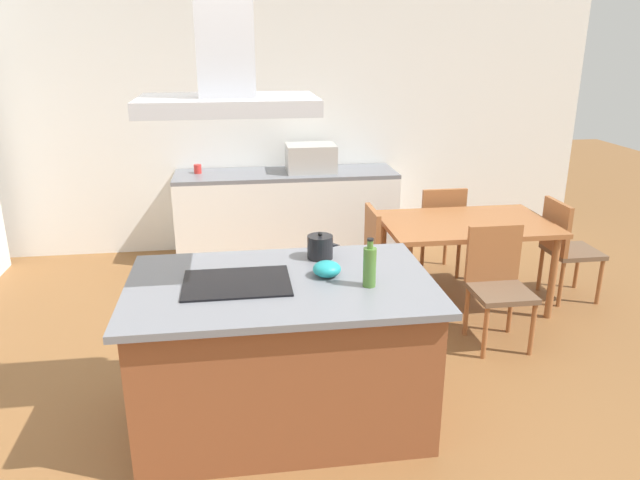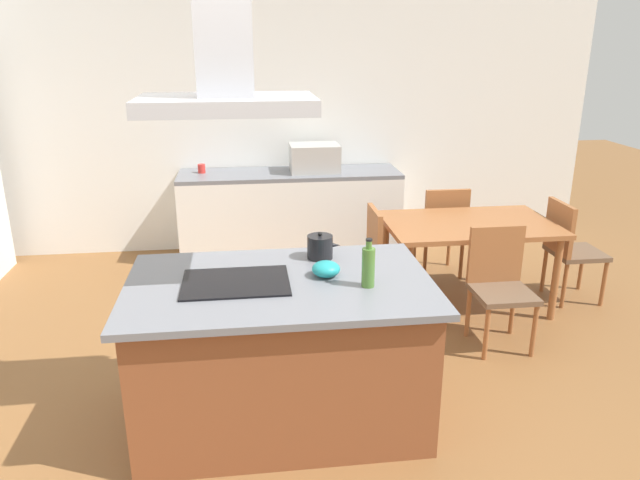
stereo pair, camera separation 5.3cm
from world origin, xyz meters
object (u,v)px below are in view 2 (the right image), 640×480
(chair_facing_island, at_px, (499,279))
(chair_facing_back_wall, at_px, (442,226))
(chair_at_left_end, at_px, (361,254))
(coffee_mug_red, at_px, (202,169))
(olive_oil_bottle, at_px, (368,266))
(countertop_microwave, at_px, (314,158))
(cooktop, at_px, (236,282))
(range_hood, at_px, (225,61))
(mixing_bowl, at_px, (326,269))
(chair_at_right_end, at_px, (569,245))
(dining_table, at_px, (469,232))
(tea_kettle, at_px, (320,247))

(chair_facing_island, bearing_deg, chair_facing_back_wall, 90.00)
(chair_at_left_end, bearing_deg, coffee_mug_red, 131.82)
(chair_at_left_end, bearing_deg, olive_oil_bottle, -100.09)
(countertop_microwave, xyz_separation_m, coffee_mug_red, (-1.15, 0.08, -0.09))
(chair_at_left_end, bearing_deg, cooktop, -125.23)
(olive_oil_bottle, relative_size, countertop_microwave, 0.56)
(chair_facing_back_wall, distance_m, range_hood, 3.26)
(chair_facing_back_wall, bearing_deg, coffee_mug_red, 159.28)
(cooktop, distance_m, mixing_bowl, 0.52)
(olive_oil_bottle, bearing_deg, chair_at_left_end, 79.91)
(chair_at_right_end, bearing_deg, coffee_mug_red, 154.45)
(dining_table, distance_m, range_hood, 2.79)
(tea_kettle, xyz_separation_m, chair_at_left_end, (0.48, 1.08, -0.47))
(countertop_microwave, distance_m, chair_at_left_end, 1.56)
(dining_table, bearing_deg, chair_at_left_end, -180.00)
(olive_oil_bottle, relative_size, chair_at_right_end, 0.31)
(cooktop, xyz_separation_m, olive_oil_bottle, (0.73, -0.13, 0.11))
(coffee_mug_red, xyz_separation_m, chair_facing_island, (2.28, -2.19, -0.44))
(tea_kettle, relative_size, chair_facing_island, 0.24)
(dining_table, bearing_deg, chair_at_right_end, -0.00)
(chair_at_right_end, bearing_deg, dining_table, 180.00)
(cooktop, xyz_separation_m, range_hood, (0.00, 0.00, 1.20))
(olive_oil_bottle, bearing_deg, range_hood, 169.53)
(coffee_mug_red, relative_size, chair_at_left_end, 0.10)
(tea_kettle, relative_size, range_hood, 0.24)
(cooktop, bearing_deg, olive_oil_bottle, -10.47)
(mixing_bowl, distance_m, chair_facing_island, 1.64)
(chair_facing_back_wall, bearing_deg, cooktop, -132.59)
(dining_table, bearing_deg, mixing_bowl, -135.35)
(countertop_microwave, bearing_deg, chair_at_right_end, -35.36)
(dining_table, xyz_separation_m, chair_at_right_end, (0.92, -0.00, -0.16))
(chair_facing_island, bearing_deg, tea_kettle, -163.40)
(dining_table, distance_m, chair_facing_island, 0.68)
(mixing_bowl, distance_m, coffee_mug_red, 3.05)
(mixing_bowl, xyz_separation_m, chair_facing_back_wall, (1.40, 2.05, -0.44))
(tea_kettle, bearing_deg, chair_at_right_end, 25.07)
(cooktop, xyz_separation_m, dining_table, (1.92, 1.43, -0.24))
(chair_at_right_end, bearing_deg, chair_facing_island, -143.99)
(countertop_microwave, bearing_deg, chair_facing_island, -61.88)
(chair_at_right_end, bearing_deg, mixing_bowl, -149.12)
(chair_facing_island, distance_m, range_hood, 2.61)
(dining_table, height_order, chair_at_right_end, chair_at_right_end)
(cooktop, height_order, countertop_microwave, countertop_microwave)
(olive_oil_bottle, xyz_separation_m, range_hood, (-0.73, 0.13, 1.08))
(tea_kettle, xyz_separation_m, chair_facing_island, (1.40, 0.42, -0.47))
(coffee_mug_red, bearing_deg, dining_table, -33.81)
(chair_at_right_end, height_order, chair_facing_back_wall, same)
(range_hood, bearing_deg, chair_facing_back_wall, 47.41)
(countertop_microwave, distance_m, range_hood, 3.17)
(coffee_mug_red, height_order, chair_at_left_end, coffee_mug_red)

